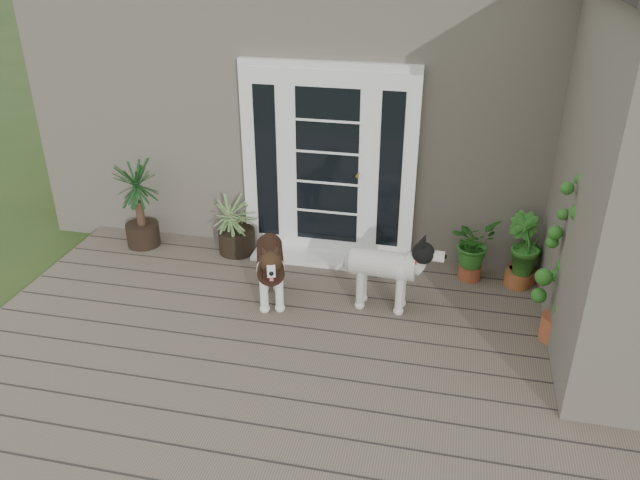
# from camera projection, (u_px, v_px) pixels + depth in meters

# --- Properties ---
(deck) EXTENTS (6.20, 4.60, 0.12)m
(deck) POSITION_uv_depth(u_px,v_px,m) (297.00, 379.00, 5.35)
(deck) COLOR #6B5B4C
(deck) RESTS_ON ground
(house_main) EXTENTS (7.40, 4.00, 3.10)m
(house_main) POSITION_uv_depth(u_px,v_px,m) (375.00, 87.00, 8.37)
(house_main) COLOR #665E54
(house_main) RESTS_ON ground
(door_unit) EXTENTS (1.90, 0.14, 2.15)m
(door_unit) POSITION_uv_depth(u_px,v_px,m) (328.00, 163.00, 6.79)
(door_unit) COLOR white
(door_unit) RESTS_ON deck
(door_step) EXTENTS (1.60, 0.40, 0.05)m
(door_step) POSITION_uv_depth(u_px,v_px,m) (324.00, 258.00, 7.09)
(door_step) COLOR white
(door_step) RESTS_ON deck
(brindle_dog) EXTENTS (0.60, 0.90, 0.69)m
(brindle_dog) POSITION_uv_depth(u_px,v_px,m) (271.00, 270.00, 6.18)
(brindle_dog) COLOR black
(brindle_dog) RESTS_ON deck
(white_dog) EXTENTS (0.86, 0.40, 0.70)m
(white_dog) POSITION_uv_depth(u_px,v_px,m) (382.00, 276.00, 6.08)
(white_dog) COLOR white
(white_dog) RESTS_ON deck
(spider_plant) EXTENTS (0.82, 0.82, 0.74)m
(spider_plant) POSITION_uv_depth(u_px,v_px,m) (236.00, 223.00, 7.11)
(spider_plant) COLOR #7B9159
(spider_plant) RESTS_ON deck
(yucca) EXTENTS (0.75, 0.75, 1.04)m
(yucca) POSITION_uv_depth(u_px,v_px,m) (139.00, 204.00, 7.20)
(yucca) COLOR black
(yucca) RESTS_ON deck
(herb_a) EXTENTS (0.68, 0.68, 0.62)m
(herb_a) POSITION_uv_depth(u_px,v_px,m) (472.00, 252.00, 6.60)
(herb_a) COLOR #1C6320
(herb_a) RESTS_ON deck
(herb_b) EXTENTS (0.54, 0.54, 0.58)m
(herb_b) POSITION_uv_depth(u_px,v_px,m) (520.00, 260.00, 6.48)
(herb_b) COLOR #1D6520
(herb_b) RESTS_ON deck
(herb_c) EXTENTS (0.51, 0.51, 0.58)m
(herb_c) POSITION_uv_depth(u_px,v_px,m) (525.00, 257.00, 6.56)
(herb_c) COLOR #2E631C
(herb_c) RESTS_ON deck
(sapling) EXTENTS (0.59, 0.59, 1.66)m
(sapling) POSITION_uv_depth(u_px,v_px,m) (572.00, 259.00, 5.39)
(sapling) COLOR #265618
(sapling) RESTS_ON deck
(clog_left) EXTENTS (0.22, 0.30, 0.08)m
(clog_left) POSITION_uv_depth(u_px,v_px,m) (365.00, 267.00, 6.87)
(clog_left) COLOR black
(clog_left) RESTS_ON deck
(clog_right) EXTENTS (0.22, 0.35, 0.10)m
(clog_right) POSITION_uv_depth(u_px,v_px,m) (377.00, 267.00, 6.85)
(clog_right) COLOR #17391C
(clog_right) RESTS_ON deck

